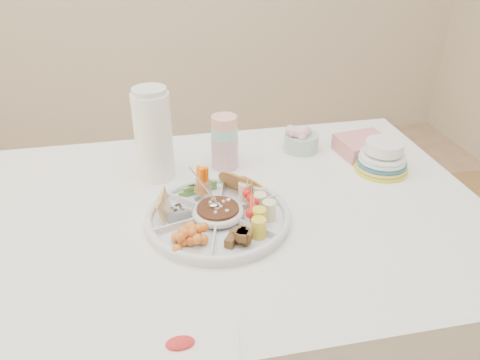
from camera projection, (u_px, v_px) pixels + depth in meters
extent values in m
cube|color=white|center=(219.00, 308.00, 1.49)|extent=(1.52, 1.02, 0.76)
cylinder|color=white|center=(218.00, 214.00, 1.24)|extent=(0.47, 0.47, 0.04)
cylinder|color=#5D2A14|center=(218.00, 212.00, 1.24)|extent=(0.14, 0.14, 0.04)
cylinder|color=#AAC2A5|center=(224.00, 133.00, 1.46)|extent=(0.09, 0.09, 0.24)
cylinder|color=white|center=(153.00, 133.00, 1.39)|extent=(0.13, 0.13, 0.29)
cylinder|color=#A5B8AA|center=(302.00, 138.00, 1.60)|extent=(0.14, 0.14, 0.09)
cube|color=#DA8383|center=(363.00, 146.00, 1.59)|extent=(0.18, 0.16, 0.05)
cylinder|color=#EBE048|center=(383.00, 155.00, 1.47)|extent=(0.20, 0.20, 0.11)
cube|color=white|center=(165.00, 348.00, 0.89)|extent=(0.30, 0.14, 0.01)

